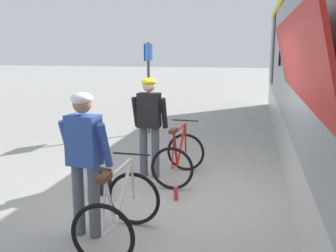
# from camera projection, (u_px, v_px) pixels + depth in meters

# --- Properties ---
(ground_plane) EXTENTS (80.00, 80.00, 0.00)m
(ground_plane) POSITION_uv_depth(u_px,v_px,m) (179.00, 197.00, 5.92)
(ground_plane) COLOR #A09E99
(cyclist_near_in_dark) EXTENTS (0.62, 0.32, 1.76)m
(cyclist_near_in_dark) POSITION_uv_depth(u_px,v_px,m) (149.00, 118.00, 6.68)
(cyclist_near_in_dark) COLOR #4C515B
(cyclist_near_in_dark) RESTS_ON ground
(cyclist_far_in_blue) EXTENTS (0.64, 0.36, 1.76)m
(cyclist_far_in_blue) POSITION_uv_depth(u_px,v_px,m) (84.00, 152.00, 4.52)
(cyclist_far_in_blue) COLOR #4C515B
(cyclist_far_in_blue) RESTS_ON ground
(bicycle_near_red) EXTENTS (0.76, 1.10, 0.99)m
(bicycle_near_red) POSITION_uv_depth(u_px,v_px,m) (179.00, 157.00, 6.64)
(bicycle_near_red) COLOR black
(bicycle_near_red) RESTS_ON ground
(bicycle_far_white) EXTENTS (0.72, 1.08, 0.99)m
(bicycle_far_white) POSITION_uv_depth(u_px,v_px,m) (119.00, 212.00, 4.43)
(bicycle_far_white) COLOR black
(bicycle_far_white) RESTS_ON ground
(backpack_on_platform) EXTENTS (0.32, 0.26, 0.40)m
(backpack_on_platform) POSITION_uv_depth(u_px,v_px,m) (101.00, 181.00, 6.04)
(backpack_on_platform) COLOR black
(backpack_on_platform) RESTS_ON ground
(water_bottle_near_the_bikes) EXTENTS (0.07, 0.07, 0.21)m
(water_bottle_near_the_bikes) POSITION_uv_depth(u_px,v_px,m) (176.00, 193.00, 5.78)
(water_bottle_near_the_bikes) COLOR red
(water_bottle_near_the_bikes) RESTS_ON ground
(platform_sign_post) EXTENTS (0.08, 0.70, 2.40)m
(platform_sign_post) POSITION_uv_depth(u_px,v_px,m) (148.00, 73.00, 10.11)
(platform_sign_post) COLOR #595B60
(platform_sign_post) RESTS_ON ground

